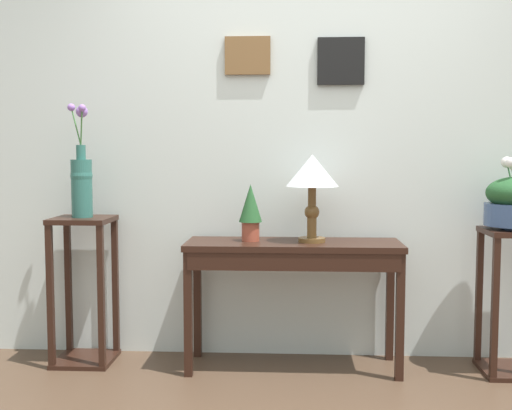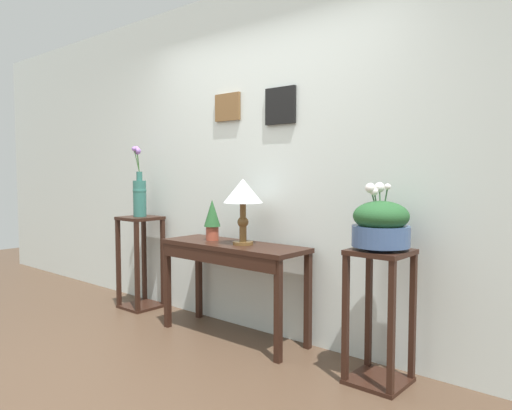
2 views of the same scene
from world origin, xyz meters
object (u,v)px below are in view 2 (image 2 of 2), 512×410
object	(u,v)px
planter_bowl_wide_right	(381,224)
console_table	(231,257)
potted_plant_on_console	(212,218)
flower_vase_tall_left	(139,193)
pedestal_stand_right	(379,317)
table_lamp	(243,195)
pedestal_stand_left	(141,262)

from	to	relation	value
planter_bowl_wide_right	console_table	bearing A→B (deg)	-179.80
console_table	potted_plant_on_console	world-z (taller)	potted_plant_on_console
potted_plant_on_console	flower_vase_tall_left	xyz separation A→B (m)	(-1.00, 0.02, 0.17)
pedestal_stand_right	planter_bowl_wide_right	bearing A→B (deg)	178.46
table_lamp	pedestal_stand_left	distance (m)	1.52
flower_vase_tall_left	table_lamp	bearing A→B (deg)	-1.48
planter_bowl_wide_right	potted_plant_on_console	bearing A→B (deg)	178.52
pedestal_stand_left	flower_vase_tall_left	size ratio (longest dim) A/B	1.31
flower_vase_tall_left	planter_bowl_wide_right	xyz separation A→B (m)	(2.50, -0.05, -0.12)
flower_vase_tall_left	planter_bowl_wide_right	distance (m)	2.50
table_lamp	potted_plant_on_console	world-z (taller)	table_lamp
console_table	planter_bowl_wide_right	distance (m)	1.30
pedestal_stand_right	planter_bowl_wide_right	xyz separation A→B (m)	(-0.00, 0.00, 0.57)
pedestal_stand_right	pedestal_stand_left	bearing A→B (deg)	178.69
console_table	flower_vase_tall_left	world-z (taller)	flower_vase_tall_left
potted_plant_on_console	planter_bowl_wide_right	distance (m)	1.50
console_table	flower_vase_tall_left	bearing A→B (deg)	177.29
console_table	flower_vase_tall_left	size ratio (longest dim) A/B	1.85
planter_bowl_wide_right	pedestal_stand_right	bearing A→B (deg)	-1.54
console_table	table_lamp	bearing A→B (deg)	12.93
potted_plant_on_console	table_lamp	bearing A→B (deg)	-3.04
console_table	potted_plant_on_console	distance (m)	0.38
table_lamp	potted_plant_on_console	xyz separation A→B (m)	(-0.35, 0.02, -0.20)
pedestal_stand_left	pedestal_stand_right	distance (m)	2.50
table_lamp	planter_bowl_wide_right	world-z (taller)	table_lamp
pedestal_stand_right	table_lamp	bearing A→B (deg)	179.00
console_table	planter_bowl_wide_right	world-z (taller)	planter_bowl_wide_right
console_table	pedestal_stand_right	size ratio (longest dim) A/B	1.49
console_table	pedestal_stand_right	bearing A→B (deg)	0.20
potted_plant_on_console	planter_bowl_wide_right	xyz separation A→B (m)	(1.50, -0.04, 0.06)
flower_vase_tall_left	console_table	bearing A→B (deg)	-2.71
flower_vase_tall_left	pedestal_stand_right	size ratio (longest dim) A/B	0.80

